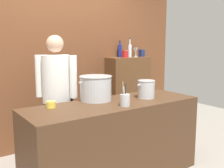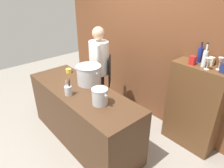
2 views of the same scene
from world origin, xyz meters
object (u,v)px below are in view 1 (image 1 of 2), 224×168
Objects in this scene: spice_tin_navy at (142,53)px; spice_tin_red at (125,54)px; spice_tin_cream at (127,54)px; stockpot_large at (96,88)px; wine_bottle_cobalt at (120,51)px; wine_glass_tall at (136,51)px; wine_bottle_clear at (130,50)px; chef at (57,92)px; stockpot_small at (146,89)px; utensil_crock at (125,100)px; butter_jar at (51,104)px; wine_glass_short at (136,50)px.

spice_tin_red is at bearing -175.24° from spice_tin_navy.
spice_tin_cream is at bearing 42.68° from spice_tin_red.
stockpot_large is 1.60m from wine_bottle_cobalt.
wine_bottle_clear is at bearing 141.91° from wine_glass_tall.
chef is at bearing -164.74° from wine_glass_tall.
spice_tin_red is at bearing 64.08° from stockpot_small.
utensil_crock is 2.77× the size of butter_jar.
wine_bottle_cobalt reaches higher than spice_tin_cream.
wine_bottle_clear is at bearing -117.46° from chef.
wine_glass_short is at bearing 45.64° from wine_glass_tall.
butter_jar is at bearing -176.76° from stockpot_large.
wine_glass_short is 0.33m from spice_tin_red.
wine_bottle_clear is 0.15m from spice_tin_red.
stockpot_large is 1.71m from spice_tin_cream.
wine_glass_short is (1.44, 0.99, 0.38)m from stockpot_large.
chef is 10.20× the size of wine_glass_short.
spice_tin_cream is at bearing 101.82° from wine_glass_tall.
spice_tin_navy is at bearing 24.86° from butter_jar.
wine_bottle_cobalt is (1.71, 1.09, 0.49)m from butter_jar.
wine_bottle_cobalt is (0.57, 1.30, 0.41)m from stockpot_small.
utensil_crock is at bearing -158.47° from stockpot_small.
stockpot_small is 1.47m from wine_bottle_cobalt.
butter_jar is at bearing -147.51° from wine_bottle_cobalt.
spice_tin_cream is at bearing 150.74° from wine_glass_short.
chef reaches higher than wine_bottle_clear.
stockpot_large is 1.65m from wine_glass_tall.
spice_tin_red is (1.43, 0.47, 0.40)m from chef.
wine_glass_tall reaches higher than utensil_crock.
stockpot_large is 0.44m from utensil_crock.
stockpot_small is 1.68× the size of wine_glass_short.
wine_glass_tall is at bearing 33.38° from stockpot_large.
stockpot_large reaches higher than stockpot_small.
wine_bottle_cobalt is at bearing 162.86° from spice_tin_navy.
wine_bottle_cobalt is 0.17m from wine_bottle_clear.
utensil_crock is (0.41, -0.86, 0.01)m from chef.
stockpot_large is at bearing -145.61° from wine_glass_short.
spice_tin_cream reaches higher than butter_jar.
utensil_crock is at bearing -124.94° from wine_bottle_cobalt.
wine_bottle_cobalt reaches higher than utensil_crock.
spice_tin_navy reaches higher than utensil_crock.
spice_tin_red is (-0.17, -0.16, 0.00)m from spice_tin_cream.
utensil_crock is 1.95m from spice_tin_cream.
spice_tin_red is at bearing 173.97° from wine_glass_tall.
stockpot_small is 1.43m from wine_bottle_clear.
wine_bottle_clear is at bearing 15.77° from spice_tin_red.
wine_glass_tall reaches higher than stockpot_small.
spice_tin_navy is at bearing -120.05° from chef.
utensil_crock reaches higher than butter_jar.
wine_bottle_cobalt is (1.44, 0.62, 0.46)m from chef.
wine_glass_short is at bearing 14.61° from spice_tin_red.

